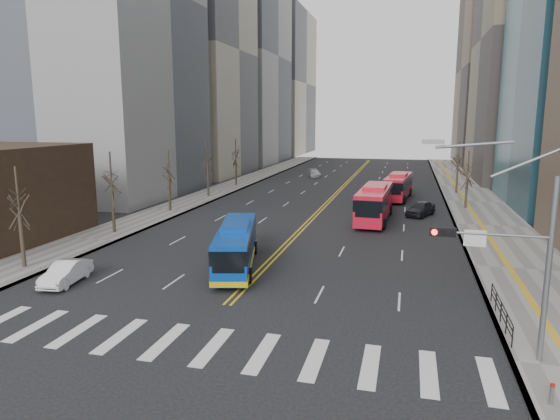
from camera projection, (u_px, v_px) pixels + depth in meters
The scene contains 16 objects.
ground at pixel (189, 344), 23.00m from camera, with size 220.00×220.00×0.00m, color black.
sidewalk_right at pixel (474, 202), 61.54m from camera, with size 7.00×130.00×0.15m, color slate.
sidewalk_left at pixel (216, 192), 69.89m from camera, with size 5.00×130.00×0.15m, color slate.
crosswalk at pixel (189, 344), 23.00m from camera, with size 26.70×4.00×0.01m.
centerline at pixel (343, 187), 75.37m from camera, with size 0.55×100.00×0.01m.
office_towers at pixel (357, 36), 83.85m from camera, with size 83.00×134.00×58.00m.
signal_mast at pixel (512, 251), 20.64m from camera, with size 5.37×0.37×9.39m.
pedestrian_railing at pixel (501, 309), 25.05m from camera, with size 0.06×6.06×1.02m.
street_trees at pixel (258, 166), 56.78m from camera, with size 35.20×47.20×7.60m.
blue_bus at pixel (236, 244), 34.55m from camera, with size 4.88×10.95×3.15m.
red_bus_near at pixel (375, 201), 50.21m from camera, with size 3.28×11.67×3.66m.
red_bus_far at pixel (398, 185), 63.72m from camera, with size 3.55×10.76×3.37m.
car_white at pixel (66, 273), 31.31m from camera, with size 1.49×4.26×1.41m, color white.
car_dark_mid at pixel (421, 209), 52.93m from camera, with size 1.87×4.64×1.58m, color black.
car_silver at pixel (314, 173), 88.34m from camera, with size 1.82×4.47×1.30m, color #A8A9AE.
car_dark_far at pixel (394, 178), 81.69m from camera, with size 1.94×4.20×1.17m, color black.
Camera 1 is at (9.45, -19.76, 10.27)m, focal length 32.00 mm.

